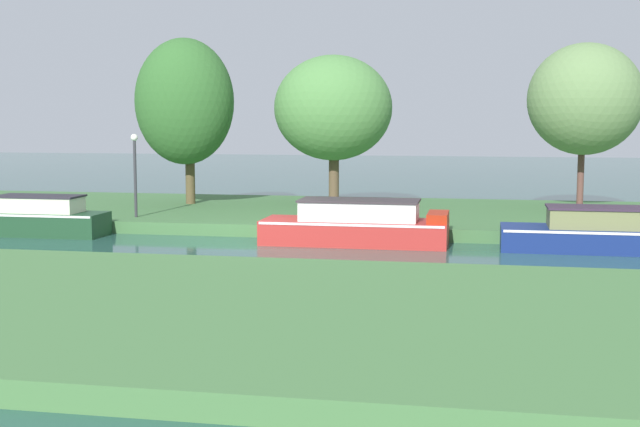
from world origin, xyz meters
TOP-DOWN VIEW (x-y plane):
  - ground_plane at (0.00, 0.00)m, footprint 120.00×120.00m
  - riverbank_far at (0.00, 7.00)m, footprint 72.00×10.00m
  - riverbank_near at (0.00, -9.00)m, footprint 72.00×10.00m
  - red_barge at (2.78, 1.20)m, footprint 5.54×1.90m
  - forest_narrowboat at (-7.53, 1.20)m, footprint 4.17×1.50m
  - navy_cruiser at (9.83, 1.20)m, footprint 5.48×1.81m
  - willow_tree_left at (-4.87, 7.45)m, footprint 3.83×3.31m
  - willow_tree_centre at (0.66, 8.89)m, footprint 4.60×4.07m
  - willow_tree_right at (10.05, 8.92)m, footprint 4.16×4.20m
  - lamp_post at (-5.17, 3.30)m, footprint 0.24×0.24m
  - mooring_post_near at (4.17, 2.57)m, footprint 0.17×0.17m

SIDE VIEW (x-z plane):
  - ground_plane at x=0.00m, z-range 0.00..0.00m
  - riverbank_far at x=0.00m, z-range 0.00..0.40m
  - riverbank_near at x=0.00m, z-range 0.00..0.40m
  - navy_cruiser at x=9.83m, z-range -0.10..1.17m
  - forest_narrowboat at x=-7.53m, z-range -0.09..1.20m
  - red_barge at x=2.78m, z-range -0.10..1.25m
  - mooring_post_near at x=4.17m, z-range 0.40..0.91m
  - lamp_post at x=-5.17m, z-range 0.77..3.60m
  - willow_tree_centre at x=0.66m, z-range 1.24..7.03m
  - willow_tree_left at x=-4.87m, z-range 1.17..7.57m
  - willow_tree_right at x=10.05m, z-range 1.39..7.49m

